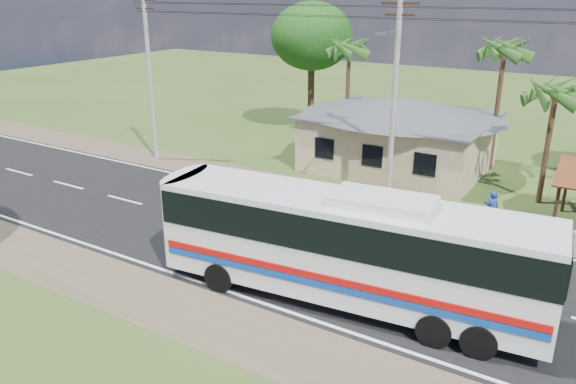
# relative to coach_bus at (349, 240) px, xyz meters

# --- Properties ---
(ground) EXTENTS (120.00, 120.00, 0.00)m
(ground) POSITION_rel_coach_bus_xyz_m (-5.33, 3.03, -2.38)
(ground) COLOR #2E4418
(ground) RESTS_ON ground
(road) EXTENTS (120.00, 16.00, 0.03)m
(road) POSITION_rel_coach_bus_xyz_m (-5.33, 3.03, -2.37)
(road) COLOR black
(road) RESTS_ON ground
(house) EXTENTS (12.40, 10.00, 5.00)m
(house) POSITION_rel_coach_bus_xyz_m (-4.33, 16.02, 0.27)
(house) COLOR #C5B483
(house) RESTS_ON ground
(utility_poles) EXTENTS (32.80, 2.22, 11.00)m
(utility_poles) POSITION_rel_coach_bus_xyz_m (-2.66, 9.51, 3.39)
(utility_poles) COLOR #9E9E99
(utility_poles) RESTS_ON ground
(palm_near) EXTENTS (2.80, 2.80, 6.70)m
(palm_near) POSITION_rel_coach_bus_xyz_m (4.17, 14.03, 3.33)
(palm_near) COLOR #47301E
(palm_near) RESTS_ON ground
(palm_mid) EXTENTS (2.80, 2.80, 8.20)m
(palm_mid) POSITION_rel_coach_bus_xyz_m (0.67, 18.53, 4.78)
(palm_mid) COLOR #47301E
(palm_mid) RESTS_ON ground
(palm_far) EXTENTS (2.80, 2.80, 7.70)m
(palm_far) POSITION_rel_coach_bus_xyz_m (-9.33, 19.03, 4.30)
(palm_far) COLOR #47301E
(palm_far) RESTS_ON ground
(tree_behind_house) EXTENTS (6.00, 6.00, 9.61)m
(tree_behind_house) POSITION_rel_coach_bus_xyz_m (-13.33, 21.03, 4.74)
(tree_behind_house) COLOR #47301E
(tree_behind_house) RESTS_ON ground
(coach_bus) EXTENTS (13.60, 4.18, 4.16)m
(coach_bus) POSITION_rel_coach_bus_xyz_m (0.00, 0.00, 0.00)
(coach_bus) COLOR silver
(coach_bus) RESTS_ON ground
(motorcycle) EXTENTS (1.59, 0.61, 0.82)m
(motorcycle) POSITION_rel_coach_bus_xyz_m (2.45, 9.34, -1.97)
(motorcycle) COLOR black
(motorcycle) RESTS_ON ground
(person) EXTENTS (0.76, 0.61, 1.81)m
(person) POSITION_rel_coach_bus_xyz_m (2.76, 9.39, -1.47)
(person) COLOR navy
(person) RESTS_ON ground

